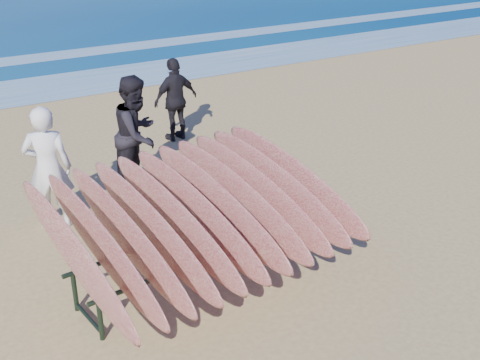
{
  "coord_description": "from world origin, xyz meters",
  "views": [
    {
      "loc": [
        -3.82,
        -5.33,
        4.25
      ],
      "look_at": [
        0.0,
        0.8,
        0.95
      ],
      "focal_mm": 45.0,
      "sensor_mm": 36.0,
      "label": 1
    }
  ],
  "objects_px": {
    "person_white": "(48,168)",
    "surfboard_rack": "(197,212)",
    "person_dark_b": "(176,100)",
    "person_dark_a": "(137,134)"
  },
  "relations": [
    {
      "from": "person_white",
      "to": "person_dark_a",
      "type": "distance_m",
      "value": 1.63
    },
    {
      "from": "surfboard_rack",
      "to": "person_white",
      "type": "distance_m",
      "value": 2.58
    },
    {
      "from": "person_dark_b",
      "to": "person_dark_a",
      "type": "bearing_deg",
      "value": 41.53
    },
    {
      "from": "person_white",
      "to": "person_dark_a",
      "type": "xyz_separation_m",
      "value": [
        1.55,
        0.49,
        0.05
      ]
    },
    {
      "from": "person_dark_a",
      "to": "person_dark_b",
      "type": "height_order",
      "value": "person_dark_a"
    },
    {
      "from": "person_white",
      "to": "person_dark_b",
      "type": "height_order",
      "value": "person_white"
    },
    {
      "from": "person_dark_a",
      "to": "surfboard_rack",
      "type": "bearing_deg",
      "value": -137.57
    },
    {
      "from": "person_white",
      "to": "person_dark_b",
      "type": "xyz_separation_m",
      "value": [
        3.11,
        2.27,
        -0.09
      ]
    },
    {
      "from": "person_white",
      "to": "surfboard_rack",
      "type": "bearing_deg",
      "value": 139.18
    },
    {
      "from": "surfboard_rack",
      "to": "person_white",
      "type": "bearing_deg",
      "value": 109.77
    }
  ]
}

